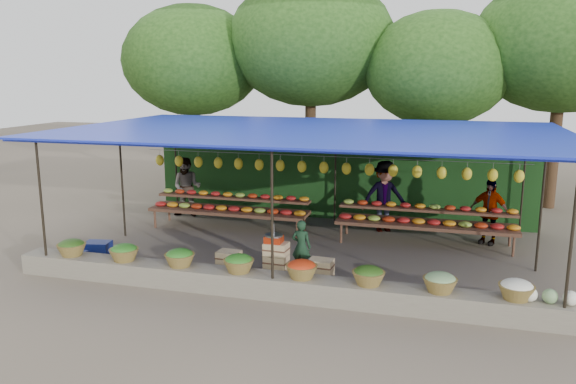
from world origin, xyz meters
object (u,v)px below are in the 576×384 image
(weighing_scale, at_px, (274,238))
(vendor_seated, at_px, (301,247))
(crate_counter, at_px, (275,265))
(blue_crate_back, at_px, (98,249))
(blue_crate_front, at_px, (77,257))

(weighing_scale, bearing_deg, vendor_seated, 52.30)
(weighing_scale, xyz_separation_m, vendor_seated, (0.42, 0.54, -0.30))
(crate_counter, xyz_separation_m, weighing_scale, (-0.02, -0.00, 0.55))
(weighing_scale, height_order, blue_crate_back, weighing_scale)
(blue_crate_front, xyz_separation_m, blue_crate_back, (0.17, 0.53, 0.03))
(vendor_seated, distance_m, blue_crate_front, 4.90)
(weighing_scale, height_order, vendor_seated, weighing_scale)
(crate_counter, relative_size, vendor_seated, 2.12)
(crate_counter, bearing_deg, blue_crate_back, 175.16)
(weighing_scale, height_order, blue_crate_front, weighing_scale)
(weighing_scale, bearing_deg, blue_crate_front, -177.81)
(weighing_scale, bearing_deg, blue_crate_back, 175.13)
(blue_crate_front, relative_size, blue_crate_back, 0.79)
(vendor_seated, bearing_deg, blue_crate_front, 12.76)
(crate_counter, bearing_deg, blue_crate_front, -177.82)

